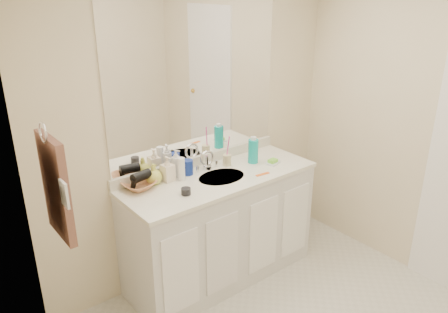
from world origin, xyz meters
name	(u,v)px	position (x,y,z in m)	size (l,w,h in m)	color
wall_back	(198,126)	(0.00, 1.30, 1.20)	(2.60, 0.02, 2.40)	beige
wall_left	(115,274)	(-1.30, 0.00, 1.20)	(0.02, 2.60, 2.40)	beige
vanity_cabinet	(220,229)	(0.00, 1.02, 0.42)	(1.50, 0.55, 0.85)	silver
countertop	(220,178)	(0.00, 1.02, 0.86)	(1.52, 0.57, 0.03)	white
backsplash	(199,161)	(0.00, 1.29, 0.92)	(1.52, 0.03, 0.08)	silver
sink_basin	(221,178)	(0.00, 1.00, 0.87)	(0.37, 0.37, 0.02)	silver
faucet	(207,163)	(0.00, 1.18, 0.94)	(0.02, 0.02, 0.11)	silver
mirror	(197,79)	(0.00, 1.29, 1.56)	(1.48, 0.01, 1.20)	white
blue_mug	(188,167)	(-0.17, 1.20, 0.94)	(0.08, 0.08, 0.11)	navy
tan_cup	(227,160)	(0.17, 1.15, 0.92)	(0.07, 0.07, 0.09)	beige
toothbrush	(228,147)	(0.18, 1.15, 1.03)	(0.01, 0.01, 0.19)	#F640AD
mouthwash_bottle	(253,151)	(0.37, 1.07, 0.98)	(0.08, 0.08, 0.19)	#0EADA9
soap_dish	(273,163)	(0.47, 0.95, 0.89)	(0.11, 0.08, 0.01)	white
green_soap	(273,161)	(0.47, 0.95, 0.90)	(0.07, 0.05, 0.03)	#7FE537
orange_comb	(263,174)	(0.27, 0.84, 0.88)	(0.12, 0.02, 0.00)	orange
dark_jar	(186,191)	(-0.37, 0.92, 0.90)	(0.07, 0.07, 0.05)	black
extra_white_bottle	(181,169)	(-0.26, 1.14, 0.97)	(0.05, 0.05, 0.17)	white
soap_bottle_white	(176,163)	(-0.25, 1.23, 0.98)	(0.08, 0.08, 0.21)	white
soap_bottle_cream	(167,169)	(-0.35, 1.19, 0.97)	(0.08, 0.09, 0.19)	#FFEDCF
soap_bottle_yellow	(154,174)	(-0.45, 1.21, 0.95)	(0.12, 0.12, 0.15)	#D4D653
wicker_basket	(139,185)	(-0.58, 1.20, 0.91)	(0.22, 0.22, 0.05)	#B77349
hair_dryer	(141,176)	(-0.56, 1.20, 0.97)	(0.07, 0.07, 0.14)	black
towel_ring	(43,132)	(-1.27, 0.77, 1.55)	(0.11, 0.11, 0.01)	silver
hand_towel	(56,188)	(-1.25, 0.77, 1.25)	(0.04, 0.32, 0.55)	brown
switch_plate	(64,194)	(-1.27, 0.57, 1.30)	(0.01, 0.09, 0.13)	white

